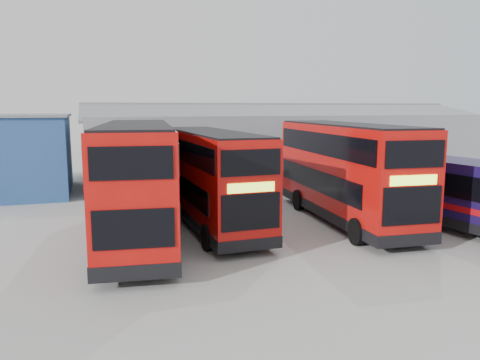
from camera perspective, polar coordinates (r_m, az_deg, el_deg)
ground_plane at (r=17.28m, az=6.03°, el=-9.95°), size 120.00×120.00×0.00m
maintenance_shed at (r=38.01m, az=4.93°, el=4.36°), size 30.50×12.00×5.89m
double_decker_left at (r=19.89m, az=-12.36°, el=-0.36°), size 4.17×11.83×4.91m
double_decker_centre at (r=21.83m, az=-3.52°, el=0.07°), size 2.90×10.65×4.47m
double_decker_right at (r=23.32m, az=12.67°, el=0.82°), size 3.61×11.50×4.79m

